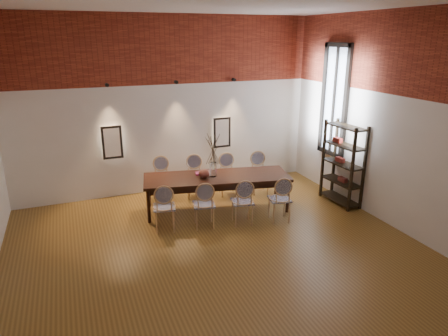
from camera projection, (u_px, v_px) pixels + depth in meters
name	position (u px, v px, depth m)	size (l,w,h in m)	color
floor	(224.00, 260.00, 6.62)	(7.00, 7.00, 0.02)	brown
wall_back	(167.00, 106.00, 9.13)	(7.00, 0.10, 4.00)	silver
wall_front	(407.00, 260.00, 2.86)	(7.00, 0.10, 4.00)	silver
wall_right	(406.00, 125.00, 7.24)	(0.10, 7.00, 4.00)	silver
brick_band_back	(165.00, 49.00, 8.67)	(7.00, 0.02, 1.50)	maroon
brick_band_front	(427.00, 82.00, 2.53)	(7.00, 0.02, 1.50)	maroon
brick_band_right	(413.00, 53.00, 6.82)	(0.02, 7.00, 1.50)	maroon
niche_left	(112.00, 142.00, 8.80)	(0.36, 0.06, 0.66)	#FFEAC6
niche_right	(222.00, 132.00, 9.71)	(0.36, 0.06, 0.66)	#FFEAC6
spot_fixture_left	(107.00, 85.00, 8.38)	(0.08, 0.08, 0.10)	black
spot_fixture_mid	(176.00, 82.00, 8.91)	(0.08, 0.08, 0.10)	black
spot_fixture_right	(234.00, 80.00, 9.40)	(0.08, 0.08, 0.10)	black
window_glass	(335.00, 101.00, 8.92)	(0.02, 0.78, 2.38)	silver
window_frame	(334.00, 101.00, 8.91)	(0.08, 0.90, 2.50)	black
window_mullion	(334.00, 101.00, 8.91)	(0.06, 0.06, 2.40)	black
dining_table	(217.00, 193.00, 8.44)	(3.02, 0.97, 0.75)	black
chair_near_a	(164.00, 207.00, 7.51)	(0.44, 0.44, 0.94)	tan
chair_near_b	(204.00, 204.00, 7.63)	(0.44, 0.44, 0.94)	tan
chair_near_c	(242.00, 201.00, 7.76)	(0.44, 0.44, 0.94)	tan
chair_near_d	(280.00, 199.00, 7.89)	(0.44, 0.44, 0.94)	tan
chair_far_a	(162.00, 180.00, 8.94)	(0.44, 0.44, 0.94)	tan
chair_far_b	(195.00, 178.00, 9.06)	(0.44, 0.44, 0.94)	tan
chair_far_c	(228.00, 176.00, 9.19)	(0.44, 0.44, 0.94)	tan
chair_far_d	(260.00, 174.00, 9.32)	(0.44, 0.44, 0.94)	tan
vase	(213.00, 169.00, 8.26)	(0.14, 0.14, 0.30)	silver
dried_branches	(213.00, 149.00, 8.12)	(0.50, 0.50, 0.70)	#483A28
bowl	(204.00, 173.00, 8.20)	(0.24, 0.24, 0.18)	maroon
book	(202.00, 173.00, 8.44)	(0.26, 0.18, 0.03)	#99275E
shelving_rack	(343.00, 164.00, 8.63)	(0.38, 1.00, 1.80)	black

